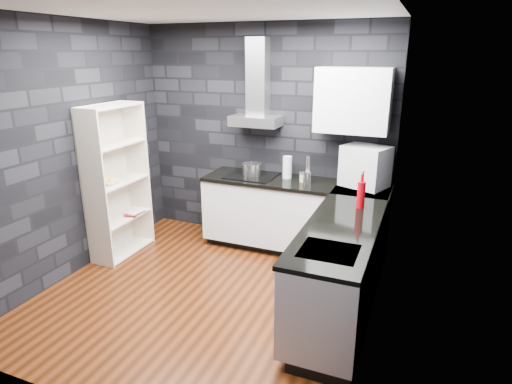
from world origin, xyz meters
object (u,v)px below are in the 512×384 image
Objects in this scene: utensil_crock at (307,177)px; red_bottle at (361,195)px; fruit_bowl at (109,182)px; pot at (251,170)px; glass_vase at (287,167)px; storage_jar at (303,178)px; appliance_garage at (365,167)px; bookshelf at (117,182)px.

red_bottle is (0.71, -0.61, 0.07)m from utensil_crock.
utensil_crock is 0.63× the size of fruit_bowl.
glass_vase is at bearing 9.45° from pot.
appliance_garage reaches higher than storage_jar.
appliance_garage is 2.88m from bookshelf.
glass_vase is 1.29× the size of fruit_bowl.
red_bottle is at bearing -39.85° from storage_jar.
glass_vase is at bearing 30.01° from fruit_bowl.
glass_vase is 0.15× the size of bookshelf.
pot is at bearing 179.10° from storage_jar.
bookshelf is at bearing -158.95° from utensil_crock.
utensil_crock is 0.07× the size of bookshelf.
storage_jar is 0.47× the size of fruit_bowl.
fruit_bowl is (0.00, -0.13, 0.04)m from bookshelf.
pot reaches higher than fruit_bowl.
fruit_bowl is (-1.36, -0.97, -0.04)m from pot.
storage_jar reaches higher than fruit_bowl.
pot is 2.25× the size of storage_jar.
appliance_garage reaches higher than pot.
red_bottle is (0.08, -0.74, -0.09)m from appliance_garage.
appliance_garage is at bearing 8.71° from storage_jar.
storage_jar is 0.05× the size of bookshelf.
glass_vase is at bearing 159.59° from storage_jar.
glass_vase is 1.22m from red_bottle.
pot is 1.60m from bookshelf.
bookshelf is (-2.71, -0.93, -0.22)m from appliance_garage.
utensil_crock is at bearing -2.72° from pot.
storage_jar is at bearing 140.15° from red_bottle.
storage_jar is 0.21× the size of appliance_garage.
storage_jar is 0.37× the size of red_bottle.
utensil_crock is at bearing 138.99° from red_bottle.
bookshelf is (-2.79, -0.19, -0.13)m from red_bottle.
fruit_bowl is at bearing -173.48° from red_bottle.
bookshelf is at bearing 90.00° from fruit_bowl.
utensil_crock is at bearing -146.67° from appliance_garage.
storage_jar is (0.66, -0.01, -0.03)m from pot.
utensil_crock reaches higher than fruit_bowl.
glass_vase reaches higher than pot.
red_bottle is (0.76, -0.64, 0.08)m from storage_jar.
utensil_crock is (0.06, -0.02, 0.02)m from storage_jar.
appliance_garage is at bearing 34.67° from bookshelf.
fruit_bowl is at bearing -155.85° from utensil_crock.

